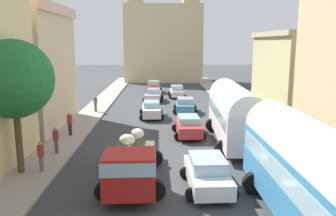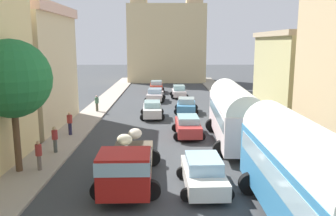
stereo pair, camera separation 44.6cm
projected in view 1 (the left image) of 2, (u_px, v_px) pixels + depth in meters
The scene contains 21 objects.
ground_plane at pixel (167, 116), 32.39m from camera, with size 154.00×154.00×0.00m, color #393B3E.
sidewalk_left at pixel (89, 116), 32.20m from camera, with size 2.50×70.00×0.14m, color #A29688.
sidewalk_right at pixel (244, 115), 32.54m from camera, with size 2.50×70.00×0.14m, color gray.
building_left_2 at pixel (26, 67), 27.50m from camera, with size 6.10×9.67×9.68m.
building_right_2 at pixel (294, 77), 29.53m from camera, with size 5.01×9.91×7.70m.
distant_church at pixel (163, 38), 60.47m from camera, with size 13.23×7.24×22.49m.
parked_bus_0 at pixel (308, 170), 12.57m from camera, with size 3.23×9.49×4.07m.
parked_bus_1 at pixel (234, 111), 23.57m from camera, with size 3.51×9.83×3.96m.
cargo_truck_0 at pixel (132, 164), 16.27m from camera, with size 3.17×7.25×2.25m.
car_0 at pixel (151, 109), 31.74m from camera, with size 2.32×4.06×1.52m.
car_1 at pixel (153, 95), 40.75m from camera, with size 2.46×4.06×1.50m.
car_2 at pixel (154, 87), 47.80m from camera, with size 2.32×3.85×1.62m.
car_3 at pixel (207, 173), 16.27m from camera, with size 2.45×4.25×1.56m.
car_4 at pixel (188, 126), 25.57m from camera, with size 2.34×4.22×1.49m.
car_5 at pixel (185, 105), 34.19m from camera, with size 2.49×3.75×1.44m.
car_6 at pixel (177, 91), 43.50m from camera, with size 2.24×3.82×1.53m.
pedestrian_0 at pixel (70, 123), 25.17m from camera, with size 0.49×0.49×1.83m.
pedestrian_1 at pixel (95, 103), 33.94m from camera, with size 0.40×0.40×1.70m.
pedestrian_2 at pixel (41, 155), 18.16m from camera, with size 0.42×0.42×1.74m.
pedestrian_4 at pixel (56, 139), 21.12m from camera, with size 0.44×0.44×1.77m.
roadside_tree_1 at pixel (14, 79), 17.27m from camera, with size 3.96×3.96×6.99m.
Camera 1 is at (-0.63, -4.67, 6.78)m, focal length 37.15 mm.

